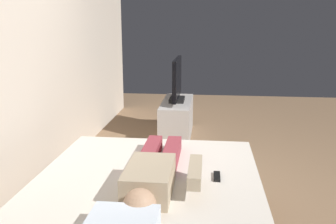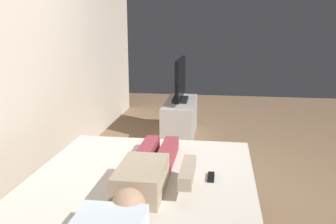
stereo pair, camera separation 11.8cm
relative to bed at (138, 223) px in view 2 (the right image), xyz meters
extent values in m
plane|color=#8C6B4C|center=(0.85, -0.33, -0.26)|extent=(10.00, 10.00, 0.00)
cube|color=beige|center=(1.25, 1.22, 1.14)|extent=(6.40, 0.10, 2.80)
cube|color=silver|center=(0.00, 0.00, 0.16)|extent=(1.97, 1.53, 0.24)
cube|color=tan|center=(-0.10, -0.05, 0.37)|extent=(0.48, 0.28, 0.18)
sphere|color=tan|center=(-0.43, -0.05, 0.37)|extent=(0.18, 0.18, 0.18)
cube|color=#993842|center=(0.44, -0.13, 0.33)|extent=(0.60, 0.11, 0.11)
cube|color=#993842|center=(0.44, 0.03, 0.33)|extent=(0.60, 0.11, 0.11)
cube|color=tan|center=(-0.04, -0.33, 0.41)|extent=(0.40, 0.08, 0.08)
cube|color=black|center=(0.18, -0.47, 0.29)|extent=(0.15, 0.04, 0.02)
cube|color=#B7B2AD|center=(2.81, 0.03, -0.01)|extent=(1.10, 0.40, 0.50)
cube|color=black|center=(2.81, 0.03, 0.26)|extent=(0.32, 0.20, 0.05)
cube|color=black|center=(2.81, 0.03, 0.56)|extent=(0.88, 0.05, 0.54)
camera|label=1|loc=(-2.21, -0.40, 1.32)|focal=39.95mm
camera|label=2|loc=(-2.20, -0.52, 1.32)|focal=39.95mm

